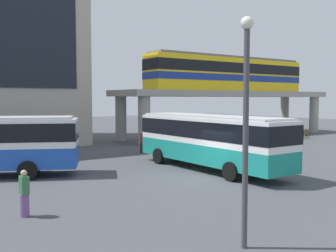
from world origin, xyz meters
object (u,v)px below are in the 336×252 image
at_px(train, 229,74).
at_px(bicycle_orange, 306,135).
at_px(bicycle_silver, 249,135).
at_px(bicycle_green, 265,138).
at_px(bicycle_brown, 277,136).
at_px(pedestrian_by_bike_rack, 24,195).
at_px(pedestrian_at_kerb, 142,143).
at_px(pedestrian_waiting_near_stop, 213,137).
at_px(bicycle_blue, 196,141).
at_px(bus_main, 209,136).

height_order(train, bicycle_orange, train).
distance_m(bicycle_silver, bicycle_green, 2.88).
bearing_deg(bicycle_brown, bicycle_orange, -26.95).
height_order(train, pedestrian_by_bike_rack, train).
bearing_deg(train, pedestrian_at_kerb, -156.14).
bearing_deg(bicycle_orange, pedestrian_waiting_near_stop, 176.63).
xyz_separation_m(bicycle_blue, pedestrian_at_kerb, (-6.77, -1.86, 0.44)).
bearing_deg(pedestrian_by_bike_rack, bicycle_brown, 24.59).
bearing_deg(bicycle_brown, bicycle_blue, 176.20).
bearing_deg(pedestrian_at_kerb, pedestrian_by_bike_rack, -134.58).
bearing_deg(bicycle_brown, pedestrian_at_kerb, -175.98).
relative_size(bus_main, pedestrian_by_bike_rack, 6.59).
xyz_separation_m(bicycle_green, pedestrian_at_kerb, (-13.92, -0.18, 0.44)).
height_order(bicycle_brown, pedestrian_by_bike_rack, pedestrian_by_bike_rack).
xyz_separation_m(bus_main, bicycle_green, (14.26, 8.62, -1.63)).
bearing_deg(bicycle_silver, pedestrian_by_bike_rack, -150.54).
xyz_separation_m(bicycle_silver, bicycle_green, (-0.70, -2.79, 0.00)).
bearing_deg(pedestrian_at_kerb, bicycle_green, 0.75).
bearing_deg(bus_main, bicycle_brown, 29.20).
relative_size(bicycle_silver, pedestrian_by_bike_rack, 1.06).
height_order(bicycle_silver, bicycle_green, same).
relative_size(pedestrian_waiting_near_stop, pedestrian_by_bike_rack, 0.99).
xyz_separation_m(bus_main, bicycle_orange, (20.06, 8.19, -1.63)).
bearing_deg(pedestrian_waiting_near_stop, bus_main, -131.39).
distance_m(bicycle_green, pedestrian_waiting_near_stop, 6.42).
bearing_deg(bus_main, bicycle_green, 31.17).
relative_size(train, bicycle_green, 11.56).
bearing_deg(train, bus_main, -135.59).
distance_m(bicycle_orange, pedestrian_at_kerb, 19.73).
bearing_deg(bicycle_blue, bicycle_green, -13.21).
bearing_deg(bicycle_green, bicycle_blue, 166.79).
relative_size(bicycle_orange, pedestrian_at_kerb, 1.02).
xyz_separation_m(bicycle_blue, bicycle_brown, (10.12, -0.67, 0.00)).
relative_size(train, pedestrian_by_bike_rack, 12.27).
xyz_separation_m(bicycle_silver, bicycle_brown, (2.27, -1.78, 0.00)).
xyz_separation_m(train, bicycle_silver, (-0.48, -3.71, -6.62)).
distance_m(bus_main, bicycle_brown, 19.80).
distance_m(bicycle_silver, bicycle_brown, 2.89).
bearing_deg(bus_main, bicycle_silver, 37.35).
bearing_deg(bicycle_silver, bicycle_blue, -171.94).
bearing_deg(bicycle_silver, bicycle_brown, -38.12).
bearing_deg(pedestrian_at_kerb, bicycle_blue, 15.36).
xyz_separation_m(bus_main, pedestrian_at_kerb, (0.34, 8.44, -1.19)).
height_order(bicycle_orange, pedestrian_at_kerb, pedestrian_at_kerb).
distance_m(bicycle_silver, bicycle_orange, 6.04).
bearing_deg(bicycle_green, pedestrian_at_kerb, -179.25).
distance_m(bicycle_brown, bicycle_green, 3.14).
relative_size(bicycle_brown, bicycle_green, 1.00).
bearing_deg(bicycle_blue, bicycle_brown, -3.80).
relative_size(train, bicycle_brown, 11.55).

